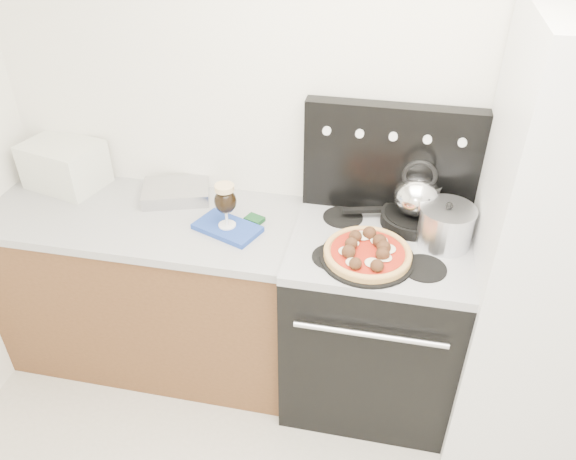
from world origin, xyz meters
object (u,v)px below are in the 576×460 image
(tea_kettle, at_px, (417,192))
(stock_pot, at_px, (445,227))
(stove_body, at_px, (371,324))
(toaster_oven, at_px, (64,165))
(oven_mitt, at_px, (227,228))
(base_cabinet, at_px, (154,291))
(skillet, at_px, (413,219))
(beer_glass, at_px, (226,205))
(pizza, at_px, (368,251))
(pizza_pan, at_px, (367,257))
(fridge, at_px, (559,260))

(tea_kettle, relative_size, stock_pot, 0.98)
(stove_body, relative_size, toaster_oven, 2.49)
(oven_mitt, bearing_deg, base_cabinet, 173.78)
(skillet, bearing_deg, beer_glass, -166.64)
(beer_glass, bearing_deg, skillet, 13.36)
(pizza, xyz_separation_m, skillet, (0.17, 0.30, -0.01))
(beer_glass, relative_size, tea_kettle, 0.96)
(beer_glass, bearing_deg, pizza_pan, -9.82)
(fridge, relative_size, oven_mitt, 6.67)
(stove_body, height_order, pizza_pan, pizza_pan)
(fridge, bearing_deg, toaster_oven, 174.20)
(fridge, distance_m, oven_mitt, 1.37)
(tea_kettle, xyz_separation_m, stock_pot, (0.13, -0.12, -0.08))
(base_cabinet, height_order, stove_body, stove_body)
(stock_pot, bearing_deg, beer_glass, -175.79)
(base_cabinet, height_order, toaster_oven, toaster_oven)
(skillet, distance_m, tea_kettle, 0.13)
(base_cabinet, height_order, stock_pot, stock_pot)
(pizza, relative_size, stock_pot, 1.59)
(pizza_pan, xyz_separation_m, skillet, (0.17, 0.30, 0.02))
(base_cabinet, bearing_deg, stock_pot, 0.87)
(oven_mitt, height_order, tea_kettle, tea_kettle)
(oven_mitt, distance_m, pizza, 0.63)
(stove_body, bearing_deg, fridge, -2.05)
(beer_glass, bearing_deg, toaster_oven, 165.72)
(tea_kettle, bearing_deg, fridge, -20.96)
(pizza_pan, bearing_deg, tea_kettle, 59.56)
(stock_pot, bearing_deg, tea_kettle, 136.39)
(base_cabinet, bearing_deg, tea_kettle, 6.57)
(pizza, relative_size, tea_kettle, 1.62)
(oven_mitt, bearing_deg, skillet, 13.36)
(fridge, xyz_separation_m, stock_pot, (-0.45, 0.07, 0.05))
(fridge, relative_size, beer_glass, 9.07)
(pizza_pan, bearing_deg, oven_mitt, 170.18)
(pizza_pan, relative_size, pizza, 1.09)
(fridge, xyz_separation_m, oven_mitt, (-1.37, 0.00, -0.04))
(fridge, bearing_deg, base_cabinet, 178.41)
(stove_body, bearing_deg, pizza, -109.91)
(beer_glass, distance_m, skillet, 0.82)
(beer_glass, xyz_separation_m, pizza_pan, (0.62, -0.11, -0.10))
(base_cabinet, xyz_separation_m, pizza_pan, (1.06, -0.16, 0.50))
(base_cabinet, relative_size, skillet, 5.08)
(toaster_oven, relative_size, skillet, 1.24)
(skillet, relative_size, tea_kettle, 1.31)
(fridge, relative_size, toaster_oven, 5.37)
(base_cabinet, bearing_deg, toaster_oven, 158.54)
(stock_pot, bearing_deg, oven_mitt, -175.79)
(base_cabinet, relative_size, toaster_oven, 4.10)
(stove_body, relative_size, fridge, 0.46)
(stove_body, relative_size, skillet, 3.08)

